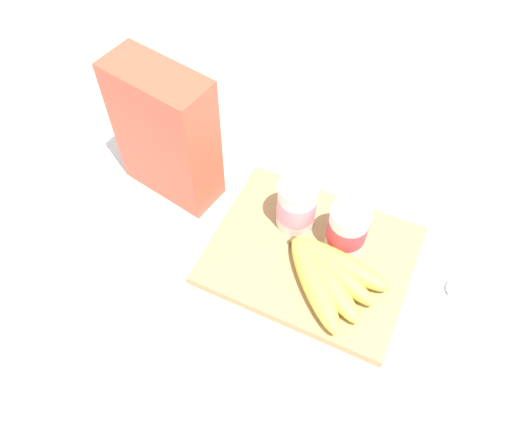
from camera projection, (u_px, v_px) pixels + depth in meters
ground_plane at (310, 258)px, 0.85m from camera, size 2.40×2.40×0.00m
cutting_board at (311, 255)px, 0.85m from camera, size 0.32×0.26×0.02m
cereal_box at (166, 134)px, 0.85m from camera, size 0.19×0.11×0.25m
yogurt_cup_front at (297, 205)px, 0.84m from camera, size 0.07×0.07×0.10m
yogurt_cup_back at (347, 228)px, 0.82m from camera, size 0.07×0.07×0.09m
banana_bunch at (328, 274)px, 0.80m from camera, size 0.18×0.16×0.04m
spoon at (448, 300)px, 0.80m from camera, size 0.03×0.13×0.01m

